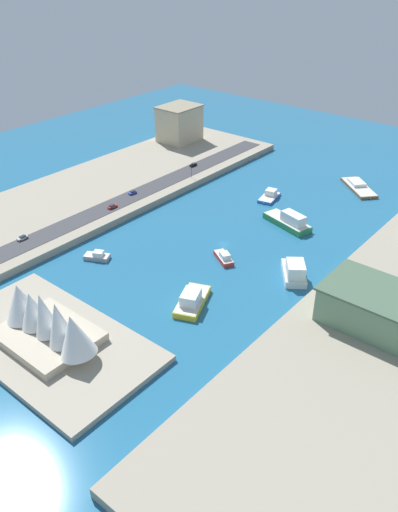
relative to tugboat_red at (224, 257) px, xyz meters
name	(u,v)px	position (x,y,z in m)	size (l,w,h in m)	color
ground_plane	(224,244)	(8.25, -11.09, -1.47)	(440.00, 440.00, 0.00)	#23668E
quay_east	(97,191)	(93.63, -11.09, 0.23)	(70.00, 240.00, 3.40)	#9E937F
peninsula_point	(49,341)	(12.59, 80.40, -0.47)	(76.58, 42.26, 2.00)	#A89E89
road_strip	(126,199)	(71.49, -11.09, 2.00)	(12.21, 228.00, 0.15)	#38383D
tugboat_red	(224,257)	(0.00, 0.00, 0.00)	(13.59, 10.43, 4.15)	red
yacht_sleek_gray	(97,256)	(42.47, 33.62, -0.13)	(12.22, 9.31, 3.76)	#999EA3
barge_flat_brown	(358,186)	(-11.31, -107.33, -0.28)	(27.30, 25.62, 3.38)	brown
catamaran_blue	(270,196)	(19.13, -65.34, -0.02)	(10.51, 16.55, 4.40)	blue
ferry_yellow_fast	(192,300)	(-10.23, 32.99, 0.85)	(16.05, 22.63, 6.65)	yellow
ferry_green_doubledeck	(289,221)	(-4.79, -44.68, 1.19)	(27.67, 15.10, 7.54)	#2D8C4C
ferry_white_commuter	(294,271)	(-30.13, -7.09, 1.78)	(17.71, 19.61, 8.28)	silver
terminal_long_green	(392,313)	(-73.54, 4.61, 8.62)	(46.76, 24.54, 13.33)	slate
office_block_beige	(179,123)	(111.74, -98.56, 13.33)	(21.20, 25.95, 22.75)	#C6B793
pickup_red	(112,206)	(68.99, 0.21, 2.89)	(2.09, 5.14, 1.68)	black
suv_black	(193,165)	(74.49, -68.48, 2.86)	(2.12, 4.84, 1.59)	black
hatchback_blue	(133,192)	(73.33, -17.93, 2.87)	(2.02, 4.60, 1.64)	black
sedan_silver	(22,238)	(75.84, 47.19, 2.85)	(2.14, 5.02, 1.57)	black
traffic_light_waterfront	(191,170)	(64.15, -54.57, 6.27)	(0.36, 0.36, 6.50)	black
opera_landmark	(46,321)	(12.35, 80.40, 8.37)	(42.93, 25.44, 18.52)	#BCAD93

